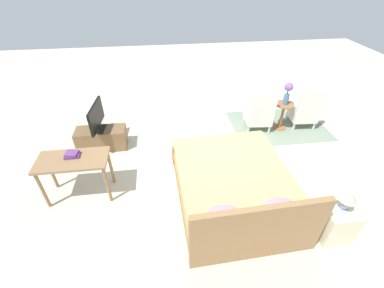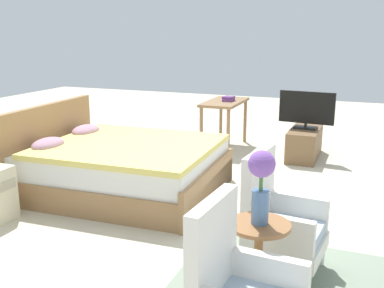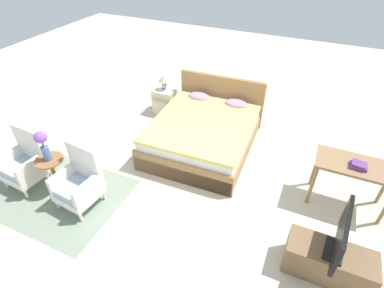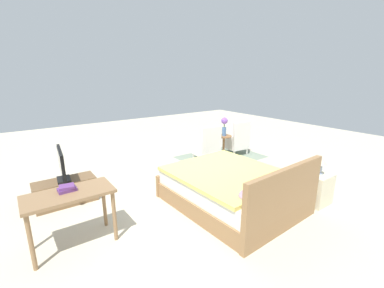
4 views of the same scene
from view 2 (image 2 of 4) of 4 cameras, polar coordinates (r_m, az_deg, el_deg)
name	(u,v)px [view 2 (image 2 of 4)]	position (r m, az deg, el deg)	size (l,w,h in m)	color
ground_plane	(210,199)	(4.94, 2.33, -7.06)	(16.00, 16.00, 0.00)	beige
bed	(121,167)	(5.14, -9.02, -2.86)	(1.76, 2.13, 0.96)	#997047
armchair_by_window_right	(279,224)	(3.47, 10.97, -9.95)	(0.59, 0.59, 0.92)	white
side_table	(258,256)	(3.01, 8.40, -13.84)	(0.40, 0.40, 0.60)	#936038
flower_vase	(261,179)	(2.81, 8.77, -4.45)	(0.17, 0.17, 0.48)	#4C709E
tv_stand	(304,143)	(6.70, 14.09, 0.12)	(0.96, 0.40, 0.43)	brown
tv_flatscreen	(307,110)	(6.60, 14.35, 4.26)	(0.23, 0.78, 0.53)	black
vanity_desk	(225,108)	(7.02, 4.15, 4.59)	(1.04, 0.52, 0.74)	#8E6B47
book_stack	(229,99)	(6.98, 4.67, 5.73)	(0.21, 0.17, 0.07)	#66387A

